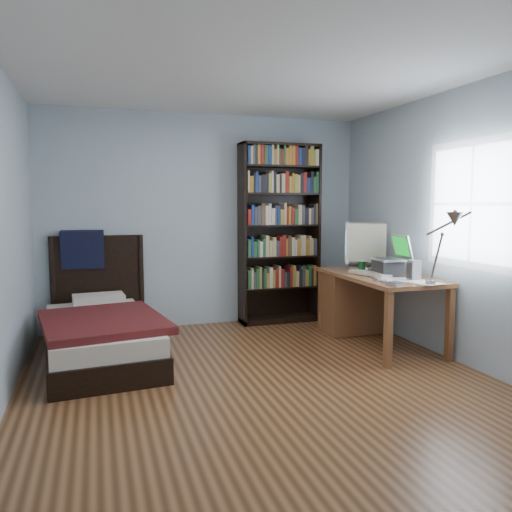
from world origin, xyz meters
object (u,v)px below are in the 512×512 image
at_px(laptop, 389,264).
at_px(soda_can, 362,267).
at_px(keyboard, 370,274).
at_px(desk, 359,298).
at_px(speaker, 414,270).
at_px(bookshelf, 279,234).
at_px(bed, 100,329).
at_px(desk_lamp, 451,227).
at_px(crt_monitor, 363,242).

distance_m(laptop, soda_can, 0.31).
bearing_deg(keyboard, desk, 58.20).
xyz_separation_m(desk, speaker, (0.10, -0.84, 0.41)).
height_order(speaker, bookshelf, bookshelf).
relative_size(laptop, bed, 0.20).
xyz_separation_m(desk_lamp, bookshelf, (-0.57, 2.38, -0.18)).
height_order(laptop, bookshelf, bookshelf).
height_order(laptop, soda_can, laptop).
relative_size(crt_monitor, bookshelf, 0.29).
bearing_deg(desk_lamp, speaker, 77.13).
relative_size(crt_monitor, soda_can, 5.12).
bearing_deg(desk, keyboard, -105.93).
xyz_separation_m(speaker, soda_can, (-0.20, 0.62, -0.04)).
relative_size(crt_monitor, desk_lamp, 0.93).
xyz_separation_m(desk, crt_monitor, (0.07, 0.07, 0.61)).
height_order(desk, bookshelf, bookshelf).
bearing_deg(bookshelf, crt_monitor, -48.30).
height_order(soda_can, bookshelf, bookshelf).
xyz_separation_m(crt_monitor, laptop, (-0.02, -0.56, -0.18)).
bearing_deg(speaker, laptop, 98.97).
bearing_deg(bed, bookshelf, 20.57).
distance_m(desk_lamp, soda_can, 1.39).
xyz_separation_m(keyboard, bed, (-2.63, 0.48, -0.49)).
relative_size(speaker, soda_can, 1.60).
distance_m(desk, keyboard, 0.55).
relative_size(desk_lamp, bed, 0.32).
bearing_deg(crt_monitor, keyboard, -111.61).
height_order(keyboard, soda_can, soda_can).
height_order(keyboard, bookshelf, bookshelf).
xyz_separation_m(desk_lamp, keyboard, (-0.06, 1.10, -0.52)).
distance_m(desk, desk_lamp, 1.75).
relative_size(keyboard, speaker, 2.37).
xyz_separation_m(speaker, bookshelf, (-0.73, 1.69, 0.26)).
relative_size(speaker, bed, 0.09).
bearing_deg(laptop, soda_can, 119.98).
bearing_deg(laptop, desk_lamp, -96.01).
distance_m(speaker, bed, 3.04).
bearing_deg(keyboard, bed, 153.84).
bearing_deg(keyboard, speaker, -78.34).
bearing_deg(speaker, desk, 97.77).
distance_m(keyboard, speaker, 0.48).
bearing_deg(bed, speaker, -17.46).
height_order(crt_monitor, keyboard, crt_monitor).
relative_size(laptop, speaker, 2.13).
bearing_deg(desk, desk_lamp, -92.21).
distance_m(crt_monitor, bed, 2.92).
bearing_deg(speaker, bookshelf, 114.38).
height_order(keyboard, bed, bed).
bearing_deg(desk, speaker, -83.39).
bearing_deg(desk, crt_monitor, 41.99).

